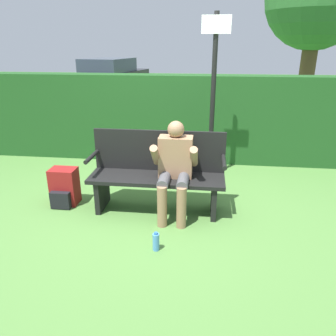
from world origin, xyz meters
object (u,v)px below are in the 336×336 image
Objects in this scene: park_bench at (157,173)px; person_seated at (175,165)px; parked_car at (109,76)px; backpack at (64,188)px; water_bottle at (156,242)px; signpost at (213,89)px.

person_seated is (0.22, -0.13, 0.15)m from park_bench.
backpack is at bearing -155.35° from parked_car.
park_bench is at bearing 97.39° from water_bottle.
water_bottle is at bearing -97.73° from person_seated.
person_seated is 0.23× the size of parked_car.
parked_car reaches higher than person_seated.
person_seated is 0.95m from water_bottle.
water_bottle is at bearing -33.40° from backpack.
signpost reaches higher than parked_car.
water_bottle is (0.12, -0.91, -0.38)m from park_bench.
water_bottle is 2.45m from signpost.
park_bench is 3.42× the size of backpack.
park_bench is 0.30m from person_seated.
parked_car is at bearing 115.15° from signpost.
water_bottle is 11.83m from parked_car.
signpost reaches higher than person_seated.
signpost reaches higher than backpack.
person_seated is at bearing -148.30° from parked_car.
backpack is at bearing -147.43° from signpost.
park_bench is 1.23m from backpack.
water_bottle is (1.32, -0.87, -0.13)m from backpack.
parked_car reaches higher than backpack.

